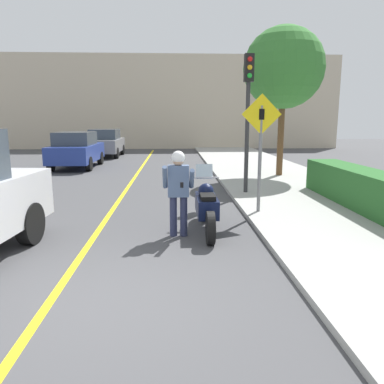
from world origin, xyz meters
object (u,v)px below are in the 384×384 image
at_px(motorcycle, 206,207).
at_px(crossing_sign, 261,142).
at_px(person_biker, 178,185).
at_px(parked_car_blue, 77,150).
at_px(street_tree, 284,68).
at_px(parked_car_grey, 106,143).
at_px(traffic_light, 248,98).

relative_size(motorcycle, crossing_sign, 0.84).
distance_m(person_biker, parked_car_blue, 11.85).
bearing_deg(street_tree, parked_car_grey, 132.47).
bearing_deg(street_tree, parked_car_blue, 157.69).
bearing_deg(motorcycle, street_tree, 63.79).
bearing_deg(motorcycle, traffic_light, 67.43).
relative_size(motorcycle, traffic_light, 0.57).
bearing_deg(person_biker, crossing_sign, 38.12).
xyz_separation_m(street_tree, parked_car_grey, (-8.31, 9.08, -3.26)).
xyz_separation_m(motorcycle, street_tree, (3.46, 7.03, 3.61)).
distance_m(motorcycle, parked_car_grey, 16.83).
bearing_deg(traffic_light, street_tree, 60.27).
relative_size(person_biker, parked_car_blue, 0.39).
relative_size(traffic_light, street_tree, 0.71).
relative_size(motorcycle, parked_car_grey, 0.54).
xyz_separation_m(motorcycle, crossing_sign, (1.33, 1.19, 1.23)).
bearing_deg(motorcycle, person_biker, -152.14).
relative_size(person_biker, traffic_light, 0.42).
xyz_separation_m(street_tree, parked_car_blue, (-8.69, 3.56, -3.26)).
height_order(motorcycle, traffic_light, traffic_light).
xyz_separation_m(motorcycle, traffic_light, (1.48, 3.56, 2.33)).
bearing_deg(crossing_sign, street_tree, 69.96).
height_order(motorcycle, parked_car_grey, parked_car_grey).
height_order(person_biker, parked_car_blue, parked_car_blue).
height_order(person_biker, street_tree, street_tree).
bearing_deg(crossing_sign, parked_car_grey, 112.51).
relative_size(motorcycle, parked_car_blue, 0.54).
height_order(motorcycle, street_tree, street_tree).
distance_m(traffic_light, parked_car_blue, 9.92).
relative_size(street_tree, parked_car_blue, 1.32).
relative_size(crossing_sign, street_tree, 0.49).
xyz_separation_m(crossing_sign, parked_car_grey, (-6.18, 14.92, -0.87)).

